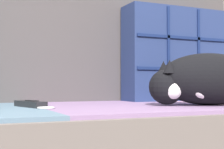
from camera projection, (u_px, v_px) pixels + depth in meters
The scene contains 4 objects.
sofa_backrest at pixel (43, 33), 1.42m from camera, with size 1.79×0.14×0.56m.
throw_pillow_quilted at pixel (175, 55), 1.50m from camera, with size 0.46×0.14×0.40m.
sleeping_cat at pixel (204, 80), 1.13m from camera, with size 0.41×0.27×0.17m.
game_remote_far at pixel (31, 104), 1.03m from camera, with size 0.09×0.20×0.02m.
Camera 1 is at (-0.31, -0.93, 0.46)m, focal length 55.00 mm.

